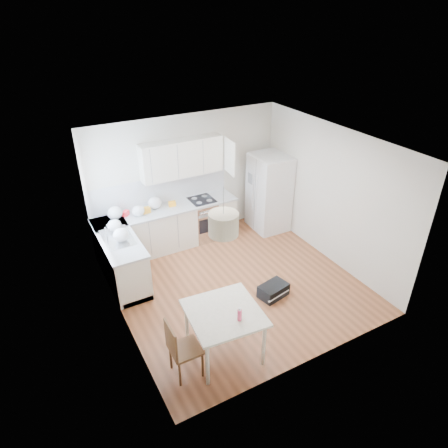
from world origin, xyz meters
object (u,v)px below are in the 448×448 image
refrigerator (269,192)px  dining_chair (186,348)px  gym_bag (273,290)px  dining_table (224,317)px

refrigerator → dining_chair: bearing=-137.4°
dining_chair → gym_bag: dining_chair is taller
dining_chair → refrigerator: bearing=41.7°
refrigerator → dining_chair: (-3.38, -2.93, -0.39)m
dining_table → gym_bag: dining_table is taller
dining_table → gym_bag: bearing=32.7°
refrigerator → dining_table: bearing=-132.1°
refrigerator → dining_table: size_ratio=1.57×
dining_table → gym_bag: (1.40, 0.73, -0.60)m
dining_table → dining_chair: dining_chair is taller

